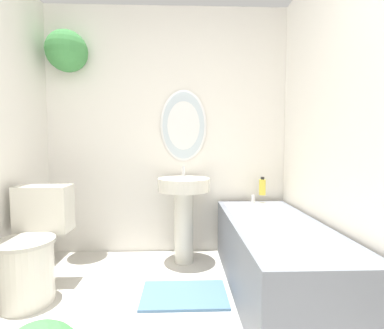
% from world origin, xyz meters
% --- Properties ---
extents(wall_back, '(2.45, 0.37, 2.40)m').
position_xyz_m(wall_back, '(-0.11, 2.29, 1.30)').
color(wall_back, silver).
rests_on(wall_back, ground_plane).
extents(wall_right, '(0.06, 2.40, 2.40)m').
position_xyz_m(wall_right, '(1.19, 1.14, 1.20)').
color(wall_right, silver).
rests_on(wall_right, ground_plane).
extents(toilet, '(0.39, 0.56, 0.76)m').
position_xyz_m(toilet, '(-0.91, 1.47, 0.34)').
color(toilet, beige).
rests_on(toilet, ground_plane).
extents(pedestal_sink, '(0.47, 0.47, 0.87)m').
position_xyz_m(pedestal_sink, '(0.16, 2.01, 0.55)').
color(pedestal_sink, beige).
rests_on(pedestal_sink, ground_plane).
extents(bathtub, '(0.65, 1.53, 0.59)m').
position_xyz_m(bathtub, '(0.82, 1.46, 0.27)').
color(bathtub, slate).
rests_on(bathtub, ground_plane).
extents(shampoo_bottle, '(0.06, 0.06, 0.17)m').
position_xyz_m(shampoo_bottle, '(0.91, 2.14, 0.67)').
color(shampoo_bottle, gold).
rests_on(shampoo_bottle, bathtub).
extents(bath_mat, '(0.60, 0.38, 0.02)m').
position_xyz_m(bath_mat, '(0.16, 1.42, 0.01)').
color(bath_mat, '#4C7093').
rests_on(bath_mat, ground_plane).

